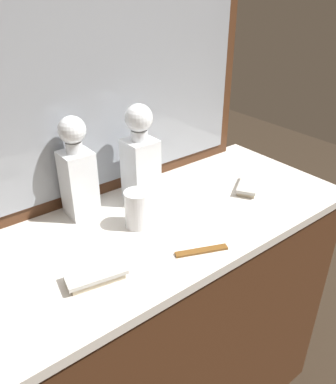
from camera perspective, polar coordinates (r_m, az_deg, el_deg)
name	(u,v)px	position (r m, az deg, el deg)	size (l,w,h in m)	color
dresser	(168,324)	(1.42, 0.00, -18.78)	(1.12, 0.52, 0.89)	#472816
dresser_mirror	(117,90)	(1.18, -7.43, 14.59)	(0.95, 0.03, 0.63)	#472816
crystal_decanter_far_right	(140,163)	(1.16, -4.20, 4.28)	(0.09, 0.09, 0.30)	white
crystal_decanter_rear	(78,177)	(1.11, -13.08, 2.17)	(0.08, 0.08, 0.29)	white
crystal_tumbler_front	(138,210)	(1.07, -4.48, -2.70)	(0.07, 0.07, 0.11)	white
silver_brush_left	(96,275)	(0.92, -10.57, -11.92)	(0.15, 0.09, 0.02)	#B7A88C
silver_brush_far_left	(249,185)	(1.29, 11.76, 0.96)	(0.15, 0.12, 0.02)	#B7A88C
tortoiseshell_comb	(201,251)	(1.00, 4.94, -8.58)	(0.13, 0.07, 0.01)	brown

